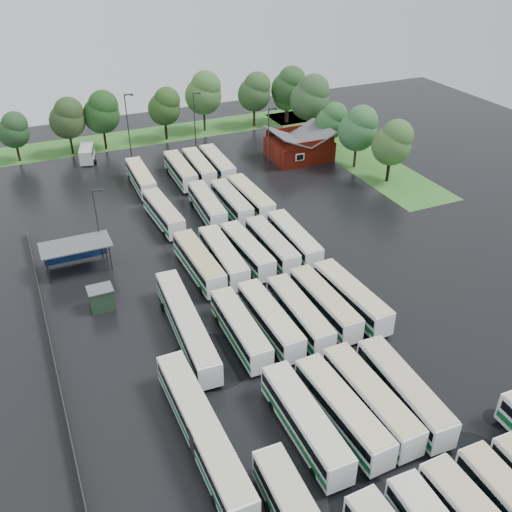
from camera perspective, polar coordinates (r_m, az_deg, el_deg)
name	(u,v)px	position (r m, az deg, el deg)	size (l,w,h in m)	color
ground	(286,336)	(59.16, 3.00, -8.03)	(160.00, 160.00, 0.00)	black
brick_building	(299,148)	(101.25, 4.34, 10.69)	(10.07, 8.60, 5.39)	maroon
wash_shed	(75,247)	(71.48, -17.61, 0.89)	(8.20, 4.20, 3.58)	#2D2D30
utility_hut	(101,298)	(64.41, -15.22, -4.09)	(2.70, 2.20, 2.62)	#1C3321
grass_strip_north	(144,137)	(114.12, -11.11, 11.63)	(80.00, 10.00, 0.01)	#337026
grass_strip_east	(347,150)	(106.78, 9.13, 10.43)	(10.00, 50.00, 0.01)	#337026
west_fence	(51,343)	(60.90, -19.85, -8.18)	(0.10, 50.00, 1.20)	#2D2D30
bus_r1c0	(305,422)	(48.53, 4.90, -16.17)	(2.59, 11.85, 3.29)	white
bus_r1c1	(342,410)	(49.76, 8.59, -15.02)	(2.94, 11.69, 3.23)	white
bus_r1c2	(370,398)	(51.08, 11.35, -13.79)	(2.70, 11.84, 3.28)	white
bus_r1c3	(404,391)	(52.40, 14.54, -12.90)	(2.97, 11.84, 3.27)	white
bus_r2c0	(240,328)	(57.38, -1.59, -7.25)	(2.58, 11.26, 3.12)	white
bus_r2c1	(270,319)	(58.47, 1.38, -6.36)	(2.52, 11.40, 3.17)	white
bus_r2c2	(299,313)	(59.44, 4.34, -5.75)	(2.64, 11.39, 3.16)	white
bus_r2c3	(324,303)	(61.13, 6.84, -4.70)	(2.56, 11.46, 3.18)	white
bus_r2c4	(351,297)	(62.41, 9.49, -4.04)	(3.01, 11.82, 3.26)	white
bus_r3c0	(199,262)	(67.72, -5.75, -0.63)	(2.76, 11.80, 3.27)	white
bus_r3c1	(223,257)	(68.60, -3.30, -0.07)	(2.78, 11.71, 3.24)	white
bus_r3c2	(247,250)	(69.95, -0.90, 0.59)	(2.75, 11.26, 3.11)	white
bus_r3c3	(272,245)	(71.04, 1.57, 1.13)	(2.44, 11.36, 3.16)	white
bus_r3c4	(294,239)	(72.36, 3.80, 1.71)	(2.83, 11.71, 3.24)	white
bus_r4c0	(163,213)	(79.66, -9.25, 4.27)	(2.94, 11.48, 3.17)	white
bus_r4c2	(207,205)	(81.09, -4.92, 5.10)	(3.03, 11.61, 3.20)	white
bus_r4c3	(231,202)	(81.85, -2.47, 5.42)	(2.49, 11.22, 3.12)	white
bus_r4c4	(250,198)	(82.87, -0.57, 5.85)	(2.67, 11.79, 3.27)	white
bus_r5c0	(141,178)	(91.21, -11.43, 7.66)	(2.70, 11.47, 3.18)	white
bus_r5c2	(180,170)	(92.89, -7.57, 8.48)	(2.76, 11.64, 3.22)	white
bus_r5c3	(199,167)	(93.77, -5.71, 8.82)	(2.94, 11.62, 3.21)	white
bus_r5c4	(217,164)	(94.76, -3.90, 9.17)	(2.92, 11.79, 3.26)	white
artic_bus_west_b	(186,324)	(58.34, -6.98, -6.76)	(3.17, 16.84, 3.11)	white
artic_bus_west_c	(202,431)	(47.99, -5.38, -17.00)	(2.65, 17.15, 3.18)	white
minibus	(87,153)	(104.36, -16.55, 9.86)	(3.50, 6.23, 2.57)	silver
tree_north_0	(14,130)	(106.78, -23.05, 11.55)	(5.28, 5.28, 8.75)	black
tree_north_1	(68,118)	(106.69, -18.31, 12.99)	(6.16, 6.16, 10.21)	black
tree_north_2	(102,112)	(107.29, -15.14, 13.76)	(6.46, 6.46, 10.71)	black
tree_north_3	(165,106)	(110.06, -9.07, 14.59)	(6.00, 6.00, 9.93)	black
tree_north_4	(204,93)	(113.69, -5.21, 15.97)	(7.05, 7.05, 11.67)	black
tree_north_5	(255,91)	(116.21, -0.08, 16.13)	(6.49, 6.49, 10.75)	#2E2216
tree_north_6	(287,95)	(118.89, 3.16, 15.81)	(5.32, 5.31, 8.80)	black
tree_east_0	(393,142)	(92.70, 13.57, 11.00)	(6.15, 6.15, 10.18)	black
tree_east_1	(359,128)	(97.11, 10.26, 12.49)	(6.43, 6.43, 10.64)	black
tree_east_2	(332,120)	(103.51, 7.61, 13.29)	(5.49, 5.46, 9.05)	black
tree_east_3	(311,97)	(109.99, 5.50, 15.54)	(7.24, 7.24, 11.99)	#392B1F
tree_east_4	(289,87)	(118.38, 3.36, 16.56)	(6.86, 6.86, 11.36)	#35231A
lamp_post_ne	(269,135)	(94.40, 1.33, 11.97)	(1.63, 0.32, 10.56)	#2D2D30
lamp_post_nw	(98,219)	(71.91, -15.53, 3.57)	(1.41, 0.28, 9.19)	#2D2D30
lamp_post_back_w	(128,121)	(103.06, -12.66, 13.05)	(1.68, 0.33, 10.93)	#2D2D30
lamp_post_back_e	(195,116)	(105.56, -6.12, 13.73)	(1.53, 0.30, 9.96)	#2D2D30
puddle_0	(364,504)	(46.55, 10.77, -23.17)	(5.31, 5.31, 0.01)	black
puddle_1	(472,454)	(51.60, 20.83, -18.05)	(4.68, 4.68, 0.01)	black
puddle_2	(212,361)	(56.41, -4.42, -10.43)	(8.31, 8.31, 0.01)	black
puddle_3	(359,334)	(60.37, 10.29, -7.66)	(4.14, 4.14, 0.01)	black
puddle_4	(496,419)	(55.08, 22.91, -14.76)	(2.29, 2.29, 0.01)	black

